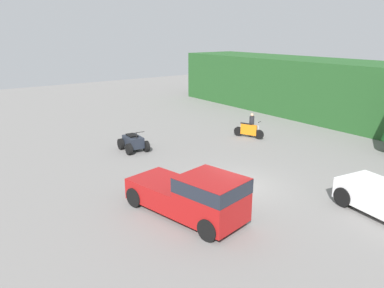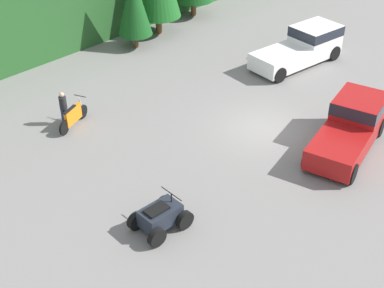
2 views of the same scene
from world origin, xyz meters
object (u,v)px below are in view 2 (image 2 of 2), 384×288
Objects in this scene: pickup_truck_second at (304,45)px; pickup_truck_red at (352,125)px; dirt_bike at (73,116)px; quad_atv at (160,217)px; rider_person at (64,107)px.

pickup_truck_red is at bearing -124.56° from pickup_truck_second.
dirt_bike is 7.99m from quad_atv.
rider_person is at bearing 80.87° from quad_atv.
pickup_truck_red reaches higher than quad_atv.
pickup_truck_second is 13.33m from dirt_bike.
pickup_truck_second is at bearing -37.60° from dirt_bike.
pickup_truck_red is at bearing -9.26° from quad_atv.
pickup_truck_second is at bearing 35.35° from pickup_truck_red.
dirt_bike is (-7.11, 9.84, -0.51)m from pickup_truck_red.
pickup_truck_red reaches higher than rider_person.
quad_atv is at bearing -129.45° from rider_person.
rider_person reaches higher than quad_atv.
pickup_truck_second is 2.75× the size of dirt_bike.
quad_atv is at bearing -125.96° from dirt_bike.
quad_atv is (-9.14, 2.11, -0.49)m from pickup_truck_red.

